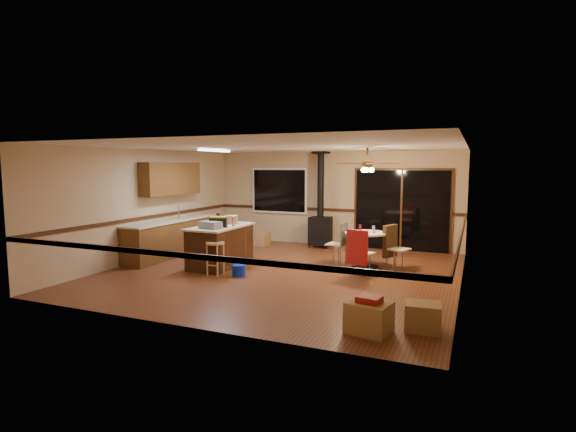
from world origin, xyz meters
The scene contains 35 objects.
floor centered at (0.00, 0.00, 0.00)m, with size 7.00×7.00×0.00m, color #5C2E19.
ceiling centered at (0.00, 0.00, 2.60)m, with size 7.00×7.00×0.00m, color silver.
wall_back centered at (0.00, 3.50, 1.30)m, with size 7.00×7.00×0.00m, color tan.
wall_front centered at (0.00, -3.50, 1.30)m, with size 7.00×7.00×0.00m, color tan.
wall_left centered at (-3.50, 0.00, 1.30)m, with size 7.00×7.00×0.00m, color tan.
wall_right centered at (3.50, 0.00, 1.30)m, with size 7.00×7.00×0.00m, color tan.
chair_rail centered at (0.00, 0.00, 1.00)m, with size 7.00×7.00×0.08m, color #381D0E, non-canonical shape.
window centered at (-1.60, 3.45, 1.50)m, with size 1.72×0.10×1.32m, color black.
sliding_door centered at (1.90, 3.45, 1.05)m, with size 2.52×0.10×2.10m, color black.
lower_cabinets centered at (-3.20, 0.50, 0.43)m, with size 0.60×3.00×0.86m, color brown.
countertop centered at (-3.20, 0.50, 0.88)m, with size 0.64×3.04×0.04m, color beige.
upper_cabinets centered at (-3.33, 0.70, 1.90)m, with size 0.35×2.00×0.80m, color brown.
kitchen_island centered at (-1.50, 0.00, 0.45)m, with size 0.88×1.68×0.90m.
wood_stove centered at (-0.20, 3.05, 0.73)m, with size 0.55×0.50×2.52m.
ceiling_fan centered at (1.51, 1.08, 2.21)m, with size 0.24×0.24×0.55m.
fluorescent_strip centered at (-1.80, 0.30, 2.56)m, with size 0.10×1.20×0.04m, color white.
toolbox_grey centered at (-1.46, -0.46, 0.97)m, with size 0.47×0.26×0.15m, color slate.
toolbox_black centered at (-1.42, -0.21, 1.00)m, with size 0.37×0.19×0.20m, color black.
toolbox_yellow_lid centered at (-1.42, -0.21, 1.12)m, with size 0.34×0.18×0.03m, color gold.
box_on_island centered at (-1.43, 0.42, 0.99)m, with size 0.21×0.28×0.19m, color olive.
bottle_dark centered at (-1.53, -0.03, 1.04)m, with size 0.08×0.08×0.28m, color black.
bottle_pink centered at (-1.18, 0.02, 1.00)m, with size 0.07×0.07×0.21m, color #D84C8C.
bottle_white centered at (-1.57, 0.37, 1.00)m, with size 0.07×0.07×0.20m, color white.
bar_stool centered at (-1.15, -0.78, 0.34)m, with size 0.37×0.37×0.68m, color tan.
blue_bucket centered at (-0.67, -0.68, 0.11)m, with size 0.28×0.28×0.23m, color #0C27B5.
dining_table centered at (1.51, 1.08, 0.53)m, with size 0.90×0.90×0.78m.
glass_red centered at (1.36, 1.18, 0.85)m, with size 0.06×0.06×0.15m, color #590C14.
glass_cream centered at (1.69, 1.03, 0.86)m, with size 0.07×0.07×0.15m, color beige.
chair_left centered at (0.92, 1.17, 0.59)m, with size 0.43×0.43×0.51m.
chair_near centered at (1.56, 0.21, 0.60)m, with size 0.54×0.56×0.70m.
chair_right centered at (2.04, 1.20, 0.60)m, with size 0.58×0.56×0.70m.
box_under_window centered at (-1.84, 2.68, 0.19)m, with size 0.47×0.37×0.37m, color olive.
box_corner_a centered at (2.45, -2.73, 0.21)m, with size 0.55×0.46×0.42m, color olive.
box_corner_b centered at (3.10, -2.37, 0.19)m, with size 0.46×0.40×0.38m, color olive.
box_small_red centered at (2.45, -2.73, 0.46)m, with size 0.30×0.25×0.08m, color maroon.
Camera 1 is at (3.70, -8.48, 2.21)m, focal length 28.00 mm.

